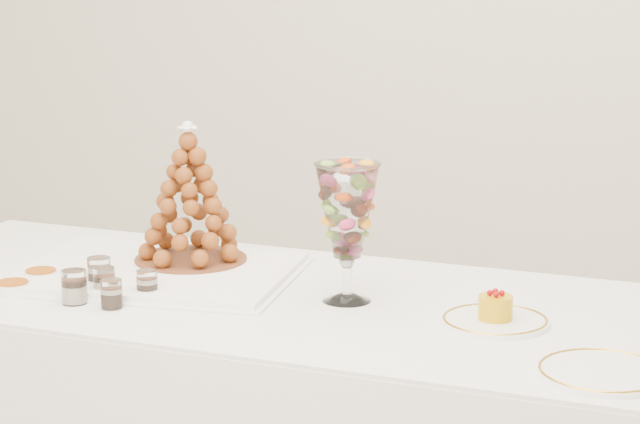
% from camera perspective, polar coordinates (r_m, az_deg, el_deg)
% --- Properties ---
extents(lace_tray, '(0.69, 0.55, 0.02)m').
position_cam_1_polar(lace_tray, '(3.02, -7.47, -2.76)').
color(lace_tray, white).
rests_on(lace_tray, buffet_table).
extents(macaron_vase, '(0.14, 0.14, 0.31)m').
position_cam_1_polar(macaron_vase, '(2.75, 1.25, -0.02)').
color(macaron_vase, white).
rests_on(macaron_vase, buffet_table).
extents(cake_plate, '(0.23, 0.23, 0.01)m').
position_cam_1_polar(cake_plate, '(2.67, 8.00, -4.97)').
color(cake_plate, white).
rests_on(cake_plate, buffet_table).
extents(spare_plate, '(0.25, 0.25, 0.01)m').
position_cam_1_polar(spare_plate, '(2.40, 12.83, -7.17)').
color(spare_plate, white).
rests_on(spare_plate, buffet_table).
extents(verrine_a, '(0.06, 0.06, 0.07)m').
position_cam_1_polar(verrine_a, '(2.94, -10.06, -2.77)').
color(verrine_a, white).
rests_on(verrine_a, buffet_table).
extents(verrine_b, '(0.05, 0.05, 0.07)m').
position_cam_1_polar(verrine_b, '(2.87, -9.83, -3.17)').
color(verrine_b, white).
rests_on(verrine_b, buffet_table).
extents(verrine_c, '(0.06, 0.06, 0.06)m').
position_cam_1_polar(verrine_c, '(2.84, -7.91, -3.30)').
color(verrine_c, white).
rests_on(verrine_c, buffet_table).
extents(verrine_d, '(0.06, 0.06, 0.08)m').
position_cam_1_polar(verrine_d, '(2.83, -11.17, -3.38)').
color(verrine_d, white).
rests_on(verrine_d, buffet_table).
extents(verrine_e, '(0.05, 0.05, 0.06)m').
position_cam_1_polar(verrine_e, '(2.78, -9.51, -3.72)').
color(verrine_e, white).
rests_on(verrine_e, buffet_table).
extents(ramekin_back, '(0.08, 0.08, 0.02)m').
position_cam_1_polar(ramekin_back, '(3.03, -12.64, -2.89)').
color(ramekin_back, white).
rests_on(ramekin_back, buffet_table).
extents(ramekin_front, '(0.08, 0.08, 0.03)m').
position_cam_1_polar(ramekin_front, '(2.94, -13.87, -3.40)').
color(ramekin_front, white).
rests_on(ramekin_front, buffet_table).
extents(croquembouche, '(0.28, 0.28, 0.34)m').
position_cam_1_polar(croquembouche, '(3.05, -6.00, 0.85)').
color(croquembouche, brown).
rests_on(croquembouche, lace_tray).
extents(mousse_cake, '(0.07, 0.07, 0.06)m').
position_cam_1_polar(mousse_cake, '(2.66, 8.02, -4.32)').
color(mousse_cake, '#CC9909').
rests_on(mousse_cake, cake_plate).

